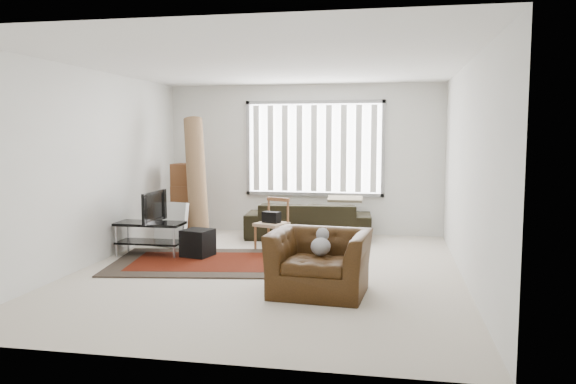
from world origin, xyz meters
name	(u,v)px	position (x,y,z in m)	size (l,w,h in m)	color
room	(278,138)	(0.03, 0.51, 1.76)	(6.00, 6.02, 2.71)	beige
persian_rug	(207,262)	(-0.95, 0.32, 0.01)	(2.86, 2.12, 0.02)	black
tv_stand	(150,231)	(-1.95, 0.64, 0.36)	(1.00, 0.45, 0.50)	black
tv	(149,207)	(-1.95, 0.64, 0.73)	(0.81, 0.11, 0.47)	black
subwoofer	(198,243)	(-1.20, 0.63, 0.22)	(0.39, 0.39, 0.39)	black
moving_boxes	(188,203)	(-1.94, 2.19, 0.60)	(0.54, 0.50, 1.29)	brown
white_flatpack	(171,225)	(-1.88, 1.29, 0.36)	(0.57, 0.08, 0.72)	silver
rolled_rug	(196,180)	(-1.61, 1.75, 1.05)	(0.32, 0.32, 2.12)	brown
sofa	(308,215)	(0.18, 2.45, 0.41)	(2.15, 0.93, 0.83)	black
side_chair	(272,221)	(-0.24, 1.40, 0.45)	(0.56, 0.56, 0.81)	#9D8367
armchair	(320,258)	(0.80, -0.87, 0.41)	(1.18, 1.05, 0.82)	#371F0B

